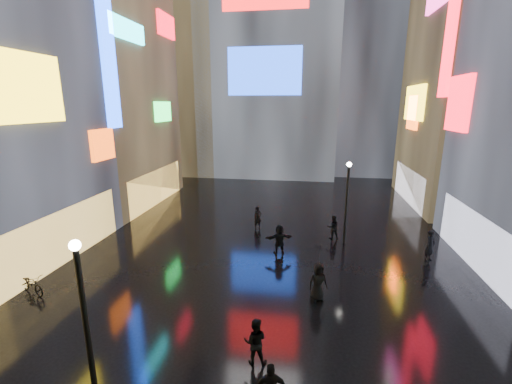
# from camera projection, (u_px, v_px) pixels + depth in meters

# --- Properties ---
(ground) EXTENTS (140.00, 140.00, 0.00)m
(ground) POSITION_uv_depth(u_px,v_px,m) (274.00, 235.00, 23.11)
(ground) COLOR black
(ground) RESTS_ON ground
(building_left_far) EXTENTS (10.28, 12.00, 22.00)m
(building_left_far) POSITION_uv_depth(u_px,v_px,m) (93.00, 74.00, 28.53)
(building_left_far) COLOR black
(building_left_far) RESTS_ON ground
(building_right_far) EXTENTS (10.28, 12.00, 28.00)m
(building_right_far) POSITION_uv_depth(u_px,v_px,m) (493.00, 33.00, 26.79)
(building_right_far) COLOR black
(building_right_far) RESTS_ON ground
(tower_flank_right) EXTENTS (12.00, 12.00, 34.00)m
(tower_flank_right) POSITION_uv_depth(u_px,v_px,m) (370.00, 34.00, 42.40)
(tower_flank_right) COLOR black
(tower_flank_right) RESTS_ON ground
(tower_flank_left) EXTENTS (10.00, 10.00, 26.00)m
(tower_flank_left) POSITION_uv_depth(u_px,v_px,m) (183.00, 68.00, 43.04)
(tower_flank_left) COLOR black
(tower_flank_left) RESTS_ON ground
(lamp_near) EXTENTS (0.30, 0.30, 5.20)m
(lamp_near) POSITION_uv_depth(u_px,v_px,m) (85.00, 318.00, 9.23)
(lamp_near) COLOR black
(lamp_near) RESTS_ON ground
(lamp_far) EXTENTS (0.30, 0.30, 5.20)m
(lamp_far) POSITION_uv_depth(u_px,v_px,m) (347.00, 198.00, 20.97)
(lamp_far) COLOR black
(lamp_far) RESTS_ON ground
(pedestrian_1) EXTENTS (0.85, 0.69, 1.66)m
(pedestrian_1) POSITION_uv_depth(u_px,v_px,m) (255.00, 341.00, 11.46)
(pedestrian_1) COLOR black
(pedestrian_1) RESTS_ON ground
(pedestrian_4) EXTENTS (1.00, 0.83, 1.76)m
(pedestrian_4) POSITION_uv_depth(u_px,v_px,m) (318.00, 282.00, 15.20)
(pedestrian_4) COLOR black
(pedestrian_4) RESTS_ON ground
(pedestrian_5) EXTENTS (1.71, 1.02, 1.76)m
(pedestrian_5) POSITION_uv_depth(u_px,v_px,m) (279.00, 239.00, 19.97)
(pedestrian_5) COLOR black
(pedestrian_5) RESTS_ON ground
(pedestrian_6) EXTENTS (0.71, 0.66, 1.62)m
(pedestrian_6) POSITION_uv_depth(u_px,v_px,m) (258.00, 218.00, 24.01)
(pedestrian_6) COLOR black
(pedestrian_6) RESTS_ON ground
(pedestrian_7) EXTENTS (0.86, 0.74, 1.55)m
(pedestrian_7) POSITION_uv_depth(u_px,v_px,m) (333.00, 227.00, 22.27)
(pedestrian_7) COLOR black
(pedestrian_7) RESTS_ON ground
(umbrella_2) EXTENTS (1.36, 1.37, 0.90)m
(umbrella_2) POSITION_uv_depth(u_px,v_px,m) (319.00, 254.00, 14.87)
(umbrella_2) COLOR black
(umbrella_2) RESTS_ON pedestrian_4
(bicycle) EXTENTS (1.91, 1.25, 0.95)m
(bicycle) POSITION_uv_depth(u_px,v_px,m) (32.00, 284.00, 15.83)
(bicycle) COLOR black
(bicycle) RESTS_ON ground
(pedestrian_8) EXTENTS (0.77, 0.76, 1.78)m
(pedestrian_8) POSITION_uv_depth(u_px,v_px,m) (430.00, 246.00, 19.04)
(pedestrian_8) COLOR black
(pedestrian_8) RESTS_ON ground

